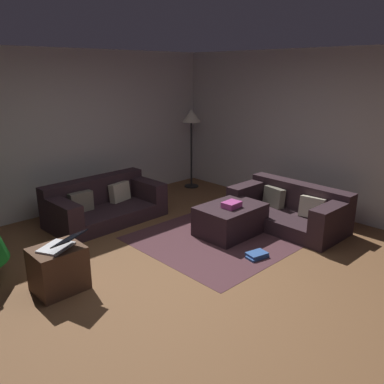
{
  "coord_description": "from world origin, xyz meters",
  "views": [
    {
      "loc": [
        -2.71,
        -2.93,
        2.28
      ],
      "look_at": [
        0.67,
        0.6,
        0.75
      ],
      "focal_mm": 36.77,
      "sensor_mm": 36.0,
      "label": 1
    }
  ],
  "objects_px": {
    "gift_box": "(232,205)",
    "corner_lamp": "(191,122)",
    "couch_left": "(103,204)",
    "book_stack": "(257,255)",
    "couch_right": "(291,209)",
    "tv_remote": "(236,202)",
    "laptop": "(61,244)",
    "side_table": "(58,269)",
    "ottoman": "(230,219)"
  },
  "relations": [
    {
      "from": "gift_box",
      "to": "corner_lamp",
      "type": "distance_m",
      "value": 2.66
    },
    {
      "from": "couch_left",
      "to": "book_stack",
      "type": "relative_size",
      "value": 5.84
    },
    {
      "from": "couch_right",
      "to": "tv_remote",
      "type": "height_order",
      "value": "couch_right"
    },
    {
      "from": "couch_right",
      "to": "book_stack",
      "type": "bearing_deg",
      "value": 105.46
    },
    {
      "from": "laptop",
      "to": "corner_lamp",
      "type": "relative_size",
      "value": 0.35
    },
    {
      "from": "tv_remote",
      "to": "side_table",
      "type": "height_order",
      "value": "side_table"
    },
    {
      "from": "ottoman",
      "to": "tv_remote",
      "type": "distance_m",
      "value": 0.26
    },
    {
      "from": "tv_remote",
      "to": "book_stack",
      "type": "height_order",
      "value": "tv_remote"
    },
    {
      "from": "couch_right",
      "to": "ottoman",
      "type": "xyz_separation_m",
      "value": [
        -0.89,
        0.42,
        -0.04
      ]
    },
    {
      "from": "couch_right",
      "to": "ottoman",
      "type": "bearing_deg",
      "value": 65.33
    },
    {
      "from": "couch_right",
      "to": "laptop",
      "type": "bearing_deg",
      "value": 79.97
    },
    {
      "from": "gift_box",
      "to": "side_table",
      "type": "xyz_separation_m",
      "value": [
        -2.43,
        0.33,
        -0.22
      ]
    },
    {
      "from": "side_table",
      "to": "laptop",
      "type": "bearing_deg",
      "value": -63.12
    },
    {
      "from": "couch_left",
      "to": "laptop",
      "type": "bearing_deg",
      "value": 45.75
    },
    {
      "from": "ottoman",
      "to": "corner_lamp",
      "type": "relative_size",
      "value": 0.61
    },
    {
      "from": "tv_remote",
      "to": "laptop",
      "type": "distance_m",
      "value": 2.6
    },
    {
      "from": "couch_left",
      "to": "book_stack",
      "type": "bearing_deg",
      "value": 104.01
    },
    {
      "from": "ottoman",
      "to": "gift_box",
      "type": "height_order",
      "value": "gift_box"
    },
    {
      "from": "couch_left",
      "to": "couch_right",
      "type": "bearing_deg",
      "value": 130.32
    },
    {
      "from": "side_table",
      "to": "laptop",
      "type": "height_order",
      "value": "laptop"
    },
    {
      "from": "tv_remote",
      "to": "laptop",
      "type": "xyz_separation_m",
      "value": [
        -2.59,
        0.19,
        0.11
      ]
    },
    {
      "from": "couch_right",
      "to": "tv_remote",
      "type": "distance_m",
      "value": 0.9
    },
    {
      "from": "couch_left",
      "to": "gift_box",
      "type": "bearing_deg",
      "value": 117.12
    },
    {
      "from": "gift_box",
      "to": "side_table",
      "type": "bearing_deg",
      "value": 172.3
    },
    {
      "from": "tv_remote",
      "to": "couch_right",
      "type": "bearing_deg",
      "value": -45.93
    },
    {
      "from": "couch_right",
      "to": "side_table",
      "type": "bearing_deg",
      "value": 79.06
    },
    {
      "from": "gift_box",
      "to": "couch_left",
      "type": "bearing_deg",
      "value": 118.56
    },
    {
      "from": "couch_left",
      "to": "gift_box",
      "type": "relative_size",
      "value": 7.11
    },
    {
      "from": "couch_right",
      "to": "ottoman",
      "type": "relative_size",
      "value": 1.8
    },
    {
      "from": "couch_right",
      "to": "couch_left",
      "type": "bearing_deg",
      "value": 42.38
    },
    {
      "from": "corner_lamp",
      "to": "laptop",
      "type": "bearing_deg",
      "value": -152.74
    },
    {
      "from": "laptop",
      "to": "gift_box",
      "type": "bearing_deg",
      "value": -6.36
    },
    {
      "from": "couch_right",
      "to": "side_table",
      "type": "distance_m",
      "value": 3.45
    },
    {
      "from": "laptop",
      "to": "corner_lamp",
      "type": "height_order",
      "value": "corner_lamp"
    },
    {
      "from": "couch_right",
      "to": "tv_remote",
      "type": "relative_size",
      "value": 10.52
    },
    {
      "from": "couch_left",
      "to": "tv_remote",
      "type": "bearing_deg",
      "value": 122.82
    },
    {
      "from": "couch_right",
      "to": "side_table",
      "type": "xyz_separation_m",
      "value": [
        -3.38,
        0.69,
        -0.01
      ]
    },
    {
      "from": "couch_left",
      "to": "tv_remote",
      "type": "xyz_separation_m",
      "value": [
        1.17,
        -1.72,
        0.18
      ]
    },
    {
      "from": "couch_left",
      "to": "gift_box",
      "type": "xyz_separation_m",
      "value": [
        0.98,
        -1.8,
        0.21
      ]
    },
    {
      "from": "gift_box",
      "to": "laptop",
      "type": "height_order",
      "value": "laptop"
    },
    {
      "from": "couch_left",
      "to": "side_table",
      "type": "xyz_separation_m",
      "value": [
        -1.45,
        -1.47,
        -0.01
      ]
    },
    {
      "from": "corner_lamp",
      "to": "book_stack",
      "type": "bearing_deg",
      "value": -118.97
    },
    {
      "from": "tv_remote",
      "to": "book_stack",
      "type": "distance_m",
      "value": 1.0
    },
    {
      "from": "ottoman",
      "to": "couch_left",
      "type": "bearing_deg",
      "value": 120.77
    },
    {
      "from": "gift_box",
      "to": "book_stack",
      "type": "relative_size",
      "value": 0.82
    },
    {
      "from": "couch_left",
      "to": "book_stack",
      "type": "xyz_separation_m",
      "value": [
        0.69,
        -2.49,
        -0.22
      ]
    },
    {
      "from": "book_stack",
      "to": "corner_lamp",
      "type": "xyz_separation_m",
      "value": [
        1.58,
        2.86,
        1.28
      ]
    },
    {
      "from": "ottoman",
      "to": "book_stack",
      "type": "distance_m",
      "value": 0.85
    },
    {
      "from": "tv_remote",
      "to": "side_table",
      "type": "bearing_deg",
      "value": 158.89
    },
    {
      "from": "tv_remote",
      "to": "ottoman",
      "type": "bearing_deg",
      "value": 172.47
    }
  ]
}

